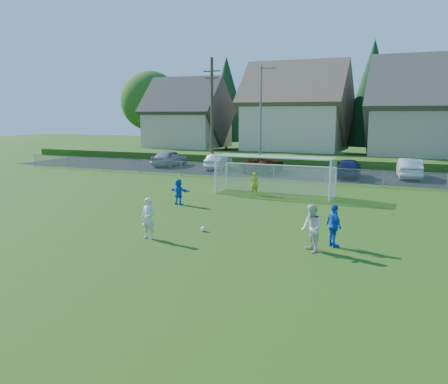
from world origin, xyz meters
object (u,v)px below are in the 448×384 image
(car_c, at_px, (263,164))
(car_e, at_px, (349,168))
(player_blue_b, at_px, (179,192))
(car_f, at_px, (409,168))
(player_white_b, at_px, (312,228))
(car_a, at_px, (170,158))
(soccer_ball, at_px, (203,229))
(player_white_a, at_px, (148,218))
(soccer_goal, at_px, (275,169))
(goalkeeper, at_px, (254,184))
(player_blue_a, at_px, (334,226))
(car_b, at_px, (219,162))

(car_c, distance_m, car_e, 7.44)
(player_blue_b, relative_size, car_f, 0.31)
(player_white_b, bearing_deg, car_a, -177.62)
(car_a, height_order, car_c, car_a)
(car_a, height_order, car_f, car_a)
(car_c, bearing_deg, soccer_ball, 109.14)
(player_white_a, xyz_separation_m, car_c, (-2.97, 23.06, -0.16))
(player_white_b, height_order, car_c, player_white_b)
(car_f, height_order, soccer_goal, soccer_goal)
(player_white_b, height_order, goalkeeper, player_white_b)
(player_blue_a, height_order, car_a, player_blue_a)
(soccer_ball, xyz_separation_m, player_blue_a, (5.65, -0.15, 0.73))
(player_blue_a, relative_size, player_blue_b, 1.15)
(car_c, bearing_deg, soccer_goal, 119.74)
(soccer_goal, bearing_deg, car_b, 128.53)
(car_a, bearing_deg, car_e, 178.05)
(car_b, relative_size, car_c, 0.83)
(player_blue_b, bearing_deg, player_white_a, 123.39)
(car_c, bearing_deg, car_b, 0.21)
(player_white_a, height_order, soccer_goal, soccer_goal)
(player_blue_a, bearing_deg, soccer_goal, -11.90)
(car_c, bearing_deg, player_blue_b, 98.89)
(player_white_b, distance_m, car_c, 24.19)
(car_e, xyz_separation_m, soccer_goal, (-2.93, -10.27, 0.85))
(goalkeeper, xyz_separation_m, car_a, (-13.17, 12.19, 0.07))
(player_blue_a, xyz_separation_m, car_f, (1.74, 22.08, -0.05))
(car_a, bearing_deg, player_blue_a, 134.74)
(soccer_goal, bearing_deg, car_a, 140.99)
(soccer_ball, distance_m, car_c, 21.58)
(car_a, distance_m, car_b, 5.37)
(soccer_ball, distance_m, goalkeeper, 9.87)
(car_a, bearing_deg, player_white_b, 132.58)
(car_e, bearing_deg, car_a, -10.71)
(player_blue_b, xyz_separation_m, goalkeeper, (2.79, 4.76, -0.02))
(soccer_ball, bearing_deg, car_e, 81.93)
(player_blue_b, height_order, car_b, player_blue_b)
(player_white_b, bearing_deg, car_c, 165.54)
(soccer_ball, relative_size, car_a, 0.05)
(car_f, bearing_deg, car_a, -7.13)
(goalkeeper, bearing_deg, car_c, -95.68)
(goalkeeper, height_order, car_b, goalkeeper)
(car_b, height_order, car_f, car_f)
(soccer_ball, bearing_deg, car_a, 123.21)
(car_b, bearing_deg, car_f, 175.73)
(player_white_a, height_order, goalkeeper, player_white_a)
(player_blue_b, distance_m, goalkeeper, 5.52)
(player_blue_b, bearing_deg, car_f, -110.01)
(car_a, relative_size, car_e, 1.02)
(car_e, distance_m, soccer_goal, 10.72)
(player_blue_a, bearing_deg, goalkeeper, -5.65)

